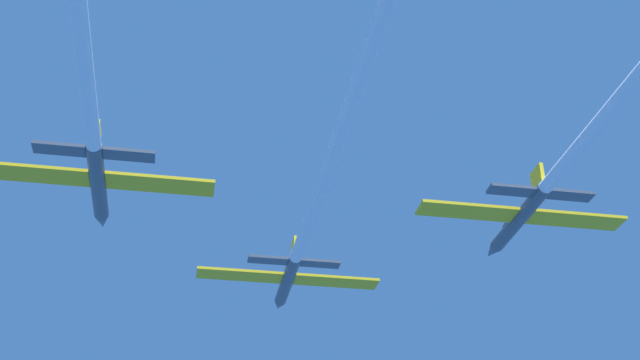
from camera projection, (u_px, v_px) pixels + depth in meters
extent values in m
cylinder|color=#4C5660|center=(287.00, 280.00, 72.31)|extent=(1.05, 9.51, 1.05)
cone|color=#4C5660|center=(279.00, 305.00, 77.28)|extent=(1.03, 2.09, 1.03)
ellipsoid|color=black|center=(284.00, 285.00, 74.32)|extent=(0.73, 1.90, 0.52)
cube|color=yellow|center=(240.00, 275.00, 71.28)|extent=(7.23, 2.09, 0.23)
cube|color=yellow|center=(336.00, 282.00, 72.51)|extent=(7.23, 2.09, 0.23)
cube|color=yellow|center=(294.00, 248.00, 69.67)|extent=(0.27, 1.71, 1.52)
cube|color=#4C5660|center=(268.00, 260.00, 68.56)|extent=(3.25, 1.26, 0.23)
cube|color=#4C5660|center=(320.00, 264.00, 69.20)|extent=(3.25, 1.26, 0.23)
cylinder|color=white|center=(334.00, 152.00, 53.88)|extent=(0.94, 33.44, 0.94)
cylinder|color=#4C5660|center=(98.00, 182.00, 56.66)|extent=(1.05, 9.51, 1.05)
cone|color=#4C5660|center=(102.00, 221.00, 61.64)|extent=(1.03, 2.09, 1.03)
ellipsoid|color=black|center=(100.00, 191.00, 58.68)|extent=(0.73, 1.90, 0.52)
cube|color=yellow|center=(33.00, 174.00, 55.64)|extent=(7.23, 2.09, 0.23)
cube|color=yellow|center=(160.00, 184.00, 56.87)|extent=(7.23, 2.09, 0.23)
cube|color=yellow|center=(97.00, 136.00, 54.03)|extent=(0.27, 1.71, 1.52)
cube|color=#4C5660|center=(59.00, 149.00, 52.92)|extent=(3.25, 1.26, 0.23)
cube|color=#4C5660|center=(129.00, 155.00, 53.55)|extent=(3.25, 1.26, 0.23)
cylinder|color=white|center=(77.00, 2.00, 41.06)|extent=(0.94, 26.87, 0.94)
cylinder|color=#4C5660|center=(519.00, 218.00, 61.97)|extent=(1.05, 9.51, 1.05)
cone|color=#4C5660|center=(492.00, 251.00, 66.95)|extent=(1.03, 2.09, 1.03)
ellipsoid|color=black|center=(508.00, 225.00, 63.99)|extent=(0.73, 1.90, 0.52)
cube|color=yellow|center=(467.00, 211.00, 60.95)|extent=(7.23, 2.09, 0.23)
cube|color=yellow|center=(575.00, 220.00, 62.18)|extent=(7.23, 2.09, 0.23)
cube|color=yellow|center=(538.00, 178.00, 59.34)|extent=(0.27, 1.71, 1.52)
cube|color=#4C5660|center=(511.00, 190.00, 58.23)|extent=(3.25, 1.26, 0.23)
cube|color=#4C5660|center=(570.00, 195.00, 58.87)|extent=(3.25, 1.26, 0.23)
cylinder|color=white|center=(635.00, 81.00, 47.18)|extent=(0.94, 24.99, 0.94)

